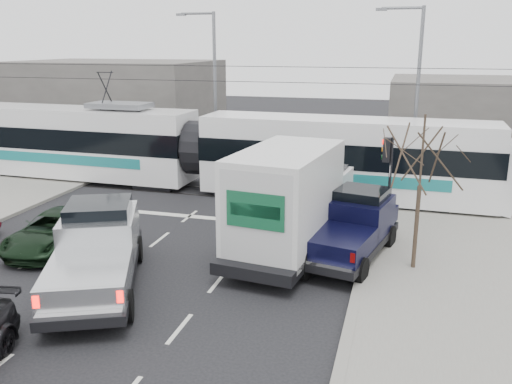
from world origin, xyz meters
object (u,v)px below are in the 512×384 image
(silver_pickup, at_px, (97,248))
(green_car, at_px, (56,231))
(traffic_signal, at_px, (388,163))
(street_lamp_far, at_px, (212,81))
(tram, at_px, (198,149))
(navy_pickup, at_px, (354,226))
(street_lamp_near, at_px, (414,87))
(bare_tree, at_px, (422,158))
(box_truck, at_px, (292,201))

(silver_pickup, distance_m, green_car, 3.99)
(traffic_signal, relative_size, silver_pickup, 0.52)
(traffic_signal, relative_size, street_lamp_far, 0.40)
(traffic_signal, bearing_deg, tram, 156.95)
(navy_pickup, relative_size, green_car, 1.20)
(navy_pickup, bearing_deg, street_lamp_near, 93.27)
(bare_tree, relative_size, navy_pickup, 0.88)
(traffic_signal, bearing_deg, green_car, -155.28)
(bare_tree, height_order, traffic_signal, bare_tree)
(street_lamp_far, xyz_separation_m, tram, (1.19, -5.47, -3.06))
(bare_tree, height_order, street_lamp_near, street_lamp_near)
(street_lamp_near, distance_m, silver_pickup, 18.06)
(navy_pickup, distance_m, green_car, 10.75)
(box_truck, bearing_deg, street_lamp_far, 127.95)
(box_truck, height_order, green_car, box_truck)
(traffic_signal, height_order, tram, tram)
(street_lamp_far, height_order, silver_pickup, street_lamp_far)
(traffic_signal, relative_size, green_car, 0.76)
(tram, xyz_separation_m, green_car, (-1.96, -9.29, -1.40))
(tram, bearing_deg, navy_pickup, -38.47)
(silver_pickup, distance_m, box_truck, 6.71)
(bare_tree, xyz_separation_m, street_lamp_far, (-11.79, 13.50, 1.32))
(tram, bearing_deg, green_car, -100.27)
(street_lamp_near, relative_size, street_lamp_far, 1.00)
(silver_pickup, bearing_deg, tram, 72.19)
(street_lamp_near, height_order, silver_pickup, street_lamp_near)
(green_car, bearing_deg, silver_pickup, -42.22)
(traffic_signal, height_order, street_lamp_far, street_lamp_far)
(traffic_signal, bearing_deg, silver_pickup, -137.32)
(bare_tree, xyz_separation_m, traffic_signal, (-1.13, 4.00, -1.05))
(bare_tree, distance_m, street_lamp_far, 17.97)
(tram, bearing_deg, street_lamp_near, 20.28)
(tram, bearing_deg, silver_pickup, -82.34)
(bare_tree, relative_size, traffic_signal, 1.39)
(traffic_signal, distance_m, green_car, 12.76)
(tram, distance_m, box_truck, 9.78)
(bare_tree, xyz_separation_m, street_lamp_near, (-0.29, 11.50, 1.32))
(street_lamp_near, relative_size, green_car, 1.90)
(bare_tree, height_order, street_lamp_far, street_lamp_far)
(bare_tree, height_order, navy_pickup, bare_tree)
(street_lamp_near, height_order, tram, street_lamp_near)
(street_lamp_near, bearing_deg, box_truck, -109.85)
(green_car, bearing_deg, street_lamp_far, 81.10)
(bare_tree, bearing_deg, navy_pickup, 158.48)
(box_truck, bearing_deg, silver_pickup, -133.17)
(bare_tree, relative_size, tram, 0.18)
(bare_tree, distance_m, navy_pickup, 3.44)
(silver_pickup, relative_size, navy_pickup, 1.22)
(box_truck, distance_m, green_car, 8.65)
(box_truck, bearing_deg, traffic_signal, 55.04)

